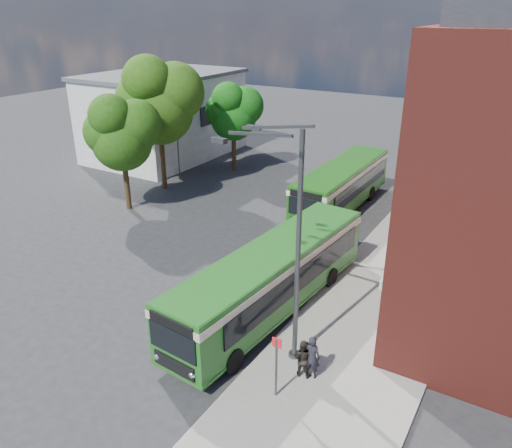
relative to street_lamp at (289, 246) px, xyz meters
The scene contains 14 objects.
ground 7.10m from the street_lamp, 157.54° to the left, with size 120.00×120.00×0.00m, color #29292B.
pavement 11.27m from the street_lamp, 77.80° to the left, with size 6.00×48.00×0.15m, color gray.
kerb_line 11.12m from the street_lamp, 95.07° to the left, with size 0.12×48.00×0.01m, color beige.
white_building 30.38m from the street_lamp, 138.79° to the left, with size 9.40×13.40×7.30m.
flagpole 22.89m from the street_lamp, 139.05° to the left, with size 0.95×0.10×9.00m.
street_lamp is the anchor object (origin of this frame).
bus_stop_sign 4.02m from the street_lamp, 70.87° to the right, with size 0.35×0.08×2.52m.
bus_front 4.43m from the street_lamp, 128.81° to the left, with size 3.60×12.56×3.02m.
bus_rear 16.39m from the street_lamp, 104.59° to the left, with size 2.71×11.15×3.02m.
pedestrian_a 4.09m from the street_lamp, 26.43° to the right, with size 0.63×0.41×1.72m, color black.
pedestrian_b 4.12m from the street_lamp, 36.25° to the right, with size 0.72×0.56×1.48m, color black.
tree_left 18.29m from the street_lamp, 152.98° to the left, with size 4.57×4.35×7.72m.
tree_mid 21.18m from the street_lamp, 143.09° to the left, with size 5.74×5.46×9.69m.
tree_right 24.26m from the street_lamp, 127.87° to the left, with size 4.30×4.09×7.26m.
Camera 1 is at (11.94, -16.14, 12.55)m, focal length 35.00 mm.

